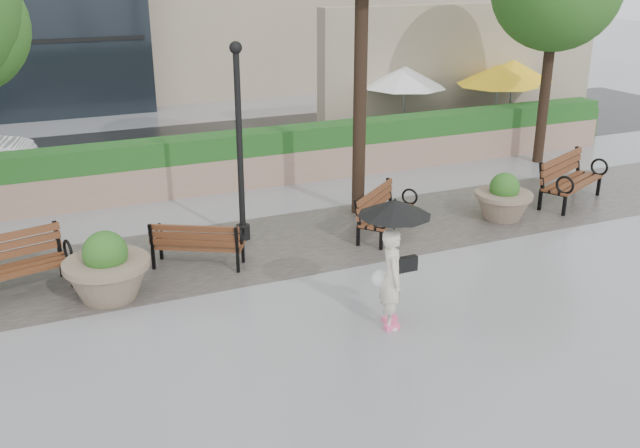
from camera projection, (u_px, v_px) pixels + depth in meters
name	position (u px, v px, depth m)	size (l,w,h in m)	color
ground	(318.00, 314.00, 11.30)	(100.00, 100.00, 0.00)	gray
cobble_strip	(256.00, 248.00, 13.87)	(28.00, 3.20, 0.01)	#383330
hedge_wall	(200.00, 164.00, 17.06)	(24.00, 0.80, 1.35)	#9E7766
cafe_wall	(464.00, 69.00, 22.77)	(10.00, 0.60, 4.00)	tan
cafe_hedge	(489.00, 132.00, 21.24)	(8.00, 0.50, 0.90)	#1E511B
asphalt_street	(166.00, 153.00, 20.72)	(40.00, 7.00, 0.00)	black
bench_1	(12.00, 279.00, 11.82)	(2.02, 1.19, 1.02)	brown
bench_2	(198.00, 253.00, 12.96)	(1.73, 1.36, 0.88)	brown
bench_3	(385.00, 222.00, 14.47)	(1.77, 1.63, 0.93)	brown
bench_4	(570.00, 189.00, 16.34)	(2.16, 1.56, 1.08)	brown
planter_left	(107.00, 273.00, 11.67)	(1.40, 1.40, 1.18)	#7F6B56
planter_right	(503.00, 201.00, 15.30)	(1.23, 1.23, 1.03)	#7F6B56
lamppost	(240.00, 157.00, 13.72)	(0.28, 0.28, 3.89)	black
patio_umb_white	(405.00, 78.00, 21.11)	(2.50, 2.50, 2.30)	black
patio_umb_yellow_a	(498.00, 76.00, 21.46)	(2.50, 2.50, 2.30)	black
patio_umb_yellow_b	(513.00, 70.00, 22.48)	(2.50, 2.50, 2.30)	black
pedestrian	(393.00, 251.00, 10.55)	(1.09, 1.09, 2.01)	beige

